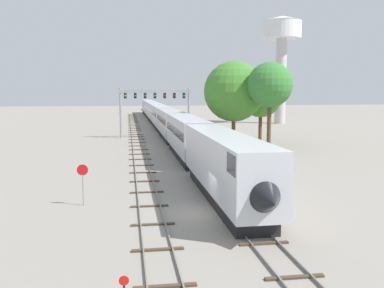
# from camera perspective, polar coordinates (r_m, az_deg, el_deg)

# --- Properties ---
(ground_plane) EXTENTS (400.00, 400.00, 0.00)m
(ground_plane) POSITION_cam_1_polar(r_m,az_deg,el_deg) (27.57, 1.77, -9.37)
(ground_plane) COLOR gray
(track_main) EXTENTS (2.60, 200.00, 0.16)m
(track_main) POSITION_cam_1_polar(r_m,az_deg,el_deg) (86.60, -4.20, 2.05)
(track_main) COLOR slate
(track_main) RESTS_ON ground
(track_near) EXTENTS (2.60, 160.00, 0.16)m
(track_near) POSITION_cam_1_polar(r_m,az_deg,el_deg) (66.45, -7.54, 0.43)
(track_near) COLOR slate
(track_near) RESTS_ON ground
(passenger_train) EXTENTS (3.04, 136.88, 4.80)m
(passenger_train) POSITION_cam_1_polar(r_m,az_deg,el_deg) (88.50, -4.32, 3.81)
(passenger_train) COLOR silver
(passenger_train) RESTS_ON ground
(signal_gantry) EXTENTS (12.10, 0.49, 8.40)m
(signal_gantry) POSITION_cam_1_polar(r_m,az_deg,el_deg) (70.91, -5.07, 5.87)
(signal_gantry) COLOR #999BA0
(signal_gantry) RESTS_ON ground
(water_tower) EXTENTS (9.34, 9.34, 25.64)m
(water_tower) POSITION_cam_1_polar(r_m,az_deg,el_deg) (105.25, 12.14, 13.70)
(water_tower) COLOR beige
(water_tower) RESTS_ON ground
(stop_sign) EXTENTS (0.76, 0.08, 2.88)m
(stop_sign) POSITION_cam_1_polar(r_m,az_deg,el_deg) (29.82, -14.68, -4.63)
(stop_sign) COLOR gray
(stop_sign) RESTS_ON ground
(trackside_tree_left) EXTENTS (6.05, 6.05, 11.71)m
(trackside_tree_left) POSITION_cam_1_polar(r_m,az_deg,el_deg) (56.78, 10.59, 7.88)
(trackside_tree_left) COLOR brown
(trackside_tree_left) RESTS_ON ground
(trackside_tree_mid) EXTENTS (8.62, 8.62, 12.12)m
(trackside_tree_mid) POSITION_cam_1_polar(r_m,az_deg,el_deg) (60.47, 5.74, 7.12)
(trackside_tree_mid) COLOR brown
(trackside_tree_mid) RESTS_ON ground
(trackside_tree_right) EXTENTS (6.73, 6.73, 10.49)m
(trackside_tree_right) POSITION_cam_1_polar(r_m,az_deg,el_deg) (66.82, 9.38, 6.48)
(trackside_tree_right) COLOR brown
(trackside_tree_right) RESTS_ON ground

